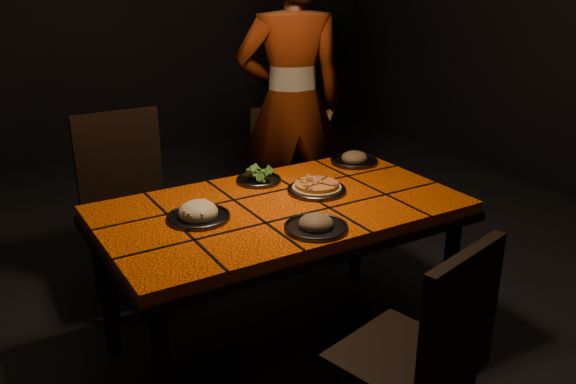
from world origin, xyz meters
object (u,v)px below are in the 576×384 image
chair_far_left (127,196)px  plate_pasta (198,214)px  plate_pizza (317,188)px  diner (291,105)px  dining_table (281,220)px  chair_near (427,350)px  chair_far_right (285,172)px

chair_far_left → plate_pasta: (0.06, -0.84, 0.19)m
chair_far_left → plate_pizza: bearing=-49.4°
diner → plate_pizza: size_ratio=5.96×
dining_table → plate_pizza: bearing=11.9°
chair_near → chair_far_left: bearing=-90.2°
chair_near → chair_far_left: chair_far_left is taller
chair_near → plate_pizza: chair_near is taller
dining_table → chair_far_right: bearing=58.2°
chair_far_right → plate_pizza: 0.98m
chair_far_left → dining_table: bearing=-61.4°
plate_pizza → plate_pasta: (-0.61, -0.01, 0.01)m
dining_table → chair_far_right: size_ratio=1.77×
chair_far_left → diner: diner is taller
chair_near → chair_far_right: bearing=-121.0°
dining_table → plate_pasta: 0.40m
chair_far_right → chair_far_left: bearing=-154.1°
plate_pizza → chair_far_left: bearing=128.9°
chair_far_left → chair_near: bearing=-73.9°
diner → dining_table: bearing=74.6°
dining_table → chair_near: bearing=-88.7°
chair_far_right → plate_pizza: (-0.35, -0.88, 0.24)m
chair_far_left → plate_pizza: 1.08m
dining_table → chair_far_right: chair_far_right is taller
chair_far_left → plate_pizza: (0.67, -0.83, 0.18)m
chair_near → chair_far_left: size_ratio=0.92×
plate_pasta → chair_far_left: bearing=94.2°
chair_far_right → plate_pizza: size_ratio=2.92×
dining_table → chair_far_right: 1.10m
plate_pizza → dining_table: bearing=-168.1°
chair_near → plate_pizza: bearing=-116.1°
dining_table → chair_far_left: 0.99m
chair_far_right → plate_pasta: 1.33m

